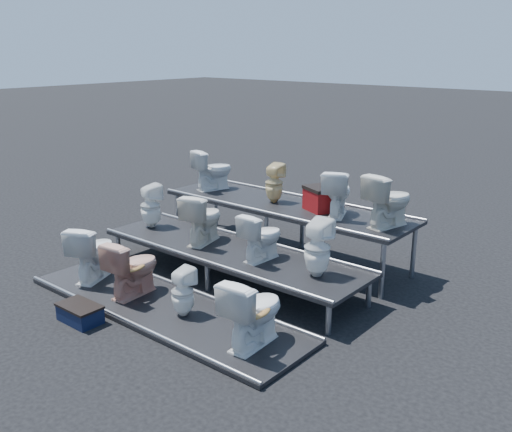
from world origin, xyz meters
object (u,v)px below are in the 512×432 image
Objects in this scene: toilet_8 at (213,170)px; step_stool at (80,314)px; toilet_10 at (337,193)px; toilet_3 at (253,311)px; toilet_11 at (389,200)px; toilet_0 at (93,251)px; toilet_2 at (183,292)px; toilet_6 at (262,236)px; toilet_4 at (150,206)px; red_crate at (320,200)px; toilet_1 at (133,267)px; toilet_7 at (317,248)px; toilet_9 at (274,183)px; toilet_5 at (203,218)px.

step_stool is at bearing 123.32° from toilet_8.
toilet_3 is at bearing 80.01° from toilet_10.
toilet_11 is (0.25, 2.60, 0.77)m from toilet_3.
toilet_0 is 1.84m from toilet_2.
toilet_0 is at bearing 36.29° from toilet_6.
toilet_4 reaches higher than toilet_0.
toilet_4 reaches higher than toilet_3.
toilet_10 is 0.39m from red_crate.
toilet_8 is at bearing 13.68° from toilet_11.
toilet_10 is (2.40, 2.60, 0.74)m from toilet_0.
toilet_3 is (2.09, 0.00, 0.02)m from toilet_1.
toilet_0 is 1.16× the size of toilet_8.
toilet_0 is at bearing 114.10° from toilet_4.
toilet_7 is 1.07× the size of toilet_10.
red_crate reaches higher than toilet_0.
toilet_3 is at bearing 119.06° from toilet_9.
toilet_8 reaches higher than toilet_5.
toilet_0 is at bearing -3.13° from toilet_3.
toilet_3 is at bearing 156.92° from toilet_0.
toilet_10 reaches higher than toilet_1.
toilet_2 is at bearing 46.87° from toilet_7.
toilet_5 is (-2.06, 1.30, 0.37)m from toilet_3.
toilet_1 is 0.93m from step_stool.
step_stool is (-1.49, -3.46, -1.11)m from toilet_10.
toilet_7 reaches higher than toilet_1.
toilet_5 is at bearing -35.41° from toilet_3.
toilet_6 is at bearing -136.06° from toilet_1.
toilet_3 is at bearing 88.59° from toilet_7.
toilet_0 is 1.04× the size of toilet_1.
toilet_4 is at bearing -53.25° from toilet_1.
toilet_5 is 1.79m from red_crate.
toilet_10 reaches higher than toilet_7.
toilet_4 is 1.01× the size of toilet_10.
toilet_6 is 1.38m from red_crate.
toilet_11 reaches higher than step_stool.
toilet_7 is at bearing -152.31° from toilet_1.
toilet_6 is (-0.94, 1.30, 0.32)m from toilet_3.
toilet_2 is at bearing 156.92° from toilet_0.
red_crate is at bearing 179.54° from toilet_9.
toilet_9 reaches higher than toilet_6.
toilet_11 is (0.83, 0.00, 0.03)m from toilet_10.
toilet_4 is (-0.26, 1.30, 0.35)m from toilet_0.
toilet_11 reaches higher than toilet_5.
toilet_8 reaches higher than toilet_7.
toilet_8 is 0.93× the size of toilet_11.
toilet_3 is at bearing -178.40° from toilet_2.
toilet_5 is at bearing -2.97° from toilet_7.
toilet_1 is 1.75× the size of red_crate.
toilet_2 is 2.75m from red_crate.
toilet_7 is at bearing -128.56° from toilet_2.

